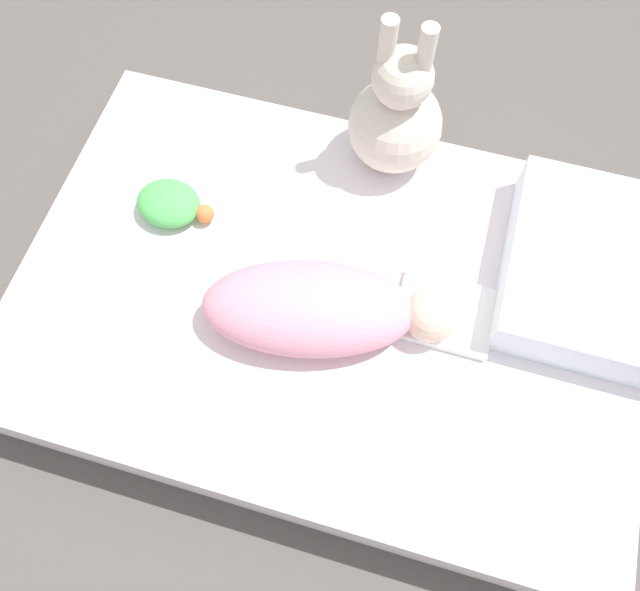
{
  "coord_description": "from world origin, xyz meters",
  "views": [
    {
      "loc": [
        0.12,
        -0.49,
        1.3
      ],
      "look_at": [
        -0.01,
        -0.03,
        0.24
      ],
      "focal_mm": 35.0,
      "sensor_mm": 36.0,
      "label": 1
    }
  ],
  "objects_px": {
    "turtle_plush": "(171,204)",
    "swaddled_baby": "(322,309)",
    "bunny_plush": "(396,116)",
    "pillow": "(592,270)"
  },
  "relations": [
    {
      "from": "turtle_plush",
      "to": "swaddled_baby",
      "type": "bearing_deg",
      "value": -22.55
    },
    {
      "from": "bunny_plush",
      "to": "pillow",
      "type": "bearing_deg",
      "value": -23.74
    },
    {
      "from": "swaddled_baby",
      "to": "pillow",
      "type": "distance_m",
      "value": 0.52
    },
    {
      "from": "swaddled_baby",
      "to": "bunny_plush",
      "type": "height_order",
      "value": "bunny_plush"
    },
    {
      "from": "bunny_plush",
      "to": "turtle_plush",
      "type": "bearing_deg",
      "value": -146.5
    },
    {
      "from": "swaddled_baby",
      "to": "pillow",
      "type": "relative_size",
      "value": 1.25
    },
    {
      "from": "bunny_plush",
      "to": "turtle_plush",
      "type": "xyz_separation_m",
      "value": [
        -0.4,
        -0.27,
        -0.1
      ]
    },
    {
      "from": "pillow",
      "to": "bunny_plush",
      "type": "height_order",
      "value": "bunny_plush"
    },
    {
      "from": "pillow",
      "to": "turtle_plush",
      "type": "height_order",
      "value": "pillow"
    },
    {
      "from": "swaddled_baby",
      "to": "bunny_plush",
      "type": "xyz_separation_m",
      "value": [
        0.04,
        0.42,
        0.07
      ]
    }
  ]
}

